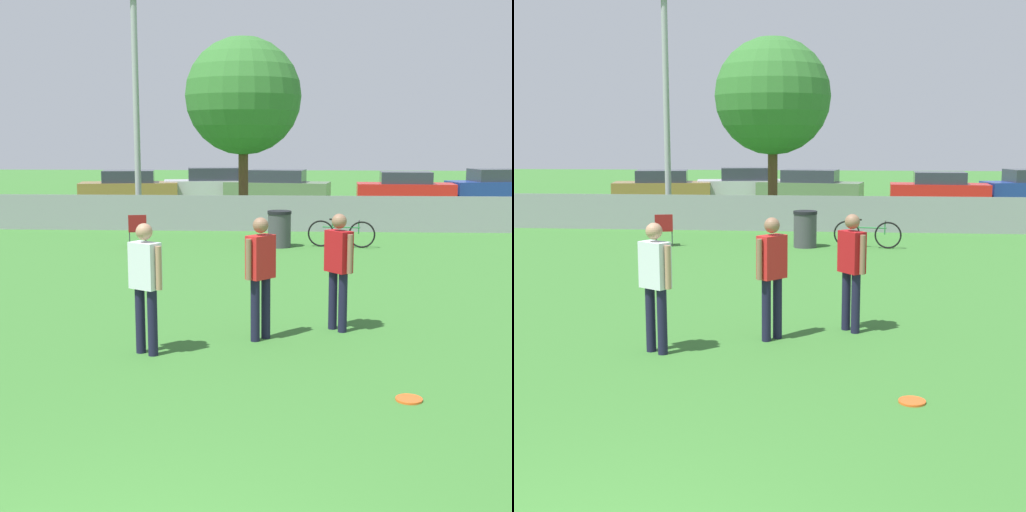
{
  "view_description": "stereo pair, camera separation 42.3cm",
  "coord_description": "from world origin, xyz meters",
  "views": [
    {
      "loc": [
        1.18,
        -3.7,
        2.83
      ],
      "look_at": [
        0.57,
        7.01,
        1.05
      ],
      "focal_mm": 50.0,
      "sensor_mm": 36.0,
      "label": 1
    },
    {
      "loc": [
        1.61,
        -3.67,
        2.83
      ],
      "look_at": [
        0.57,
        7.01,
        1.05
      ],
      "focal_mm": 50.0,
      "sensor_mm": 36.0,
      "label": 2
    }
  ],
  "objects": [
    {
      "name": "parked_car_blue",
      "position": [
        10.18,
        29.07,
        0.69
      ],
      "size": [
        4.46,
        2.55,
        1.46
      ],
      "rotation": [
        0.0,
        0.0,
        0.19
      ],
      "color": "black",
      "rests_on": "ground_plane"
    },
    {
      "name": "folding_chair_sideline",
      "position": [
        -2.98,
        14.65,
        0.49
      ],
      "size": [
        0.57,
        0.57,
        0.86
      ],
      "rotation": [
        0.0,
        0.0,
        3.38
      ],
      "color": "#333338",
      "rests_on": "ground_plane"
    },
    {
      "name": "player_thrower_red",
      "position": [
        1.81,
        6.64,
        1.02
      ],
      "size": [
        0.42,
        0.45,
        1.75
      ],
      "rotation": [
        0.0,
        0.0,
        -0.9
      ],
      "color": "#191933",
      "rests_on": "ground_plane"
    },
    {
      "name": "trash_bin",
      "position": [
        0.75,
        14.82,
        0.48
      ],
      "size": [
        0.63,
        0.63,
        0.95
      ],
      "color": "#3F3F44",
      "rests_on": "ground_plane"
    },
    {
      "name": "parked_car_red",
      "position": [
        5.98,
        28.03,
        0.66
      ],
      "size": [
        4.3,
        1.94,
        1.37
      ],
      "rotation": [
        0.0,
        0.0,
        -0.05
      ],
      "color": "black",
      "rests_on": "ground_plane"
    },
    {
      "name": "parked_car_silver",
      "position": [
        -2.58,
        28.79,
        0.71
      ],
      "size": [
        4.75,
        2.46,
        1.5
      ],
      "rotation": [
        0.0,
        0.0,
        0.17
      ],
      "color": "black",
      "rests_on": "ground_plane"
    },
    {
      "name": "bicycle_sideline",
      "position": [
        2.37,
        14.87,
        0.36
      ],
      "size": [
        1.75,
        0.45,
        0.75
      ],
      "rotation": [
        0.0,
        0.0,
        -0.16
      ],
      "color": "black",
      "rests_on": "ground_plane"
    },
    {
      "name": "light_pole",
      "position": [
        -4.02,
        19.5,
        4.48
      ],
      "size": [
        0.9,
        0.36,
        7.49
      ],
      "color": "#9E9EA3",
      "rests_on": "ground_plane"
    },
    {
      "name": "parked_car_tan",
      "position": [
        -6.27,
        27.68,
        0.68
      ],
      "size": [
        4.53,
        2.47,
        1.42
      ],
      "rotation": [
        0.0,
        0.0,
        0.17
      ],
      "color": "black",
      "rests_on": "ground_plane"
    },
    {
      "name": "tree_near_pole",
      "position": [
        -0.57,
        19.82,
        4.16
      ],
      "size": [
        3.78,
        3.78,
        6.06
      ],
      "color": "brown",
      "rests_on": "ground_plane"
    },
    {
      "name": "parked_car_olive",
      "position": [
        0.34,
        28.07,
        0.69
      ],
      "size": [
        4.79,
        2.38,
        1.45
      ],
      "rotation": [
        0.0,
        0.0,
        -0.16
      ],
      "color": "black",
      "rests_on": "ground_plane"
    },
    {
      "name": "player_defender_red",
      "position": [
        0.69,
        6.09,
        1.02
      ],
      "size": [
        0.43,
        0.44,
        1.75
      ],
      "rotation": [
        0.0,
        0.0,
        0.86
      ],
      "color": "#191933",
      "rests_on": "ground_plane"
    },
    {
      "name": "fence_backline",
      "position": [
        0.0,
        18.0,
        0.55
      ],
      "size": [
        25.87,
        0.07,
        1.21
      ],
      "color": "gray",
      "rests_on": "ground_plane"
    },
    {
      "name": "frisbee_disc",
      "position": [
        2.43,
        3.8,
        0.01
      ],
      "size": [
        0.3,
        0.3,
        0.03
      ],
      "color": "#E5591E",
      "rests_on": "ground_plane"
    },
    {
      "name": "player_receiver_white",
      "position": [
        -0.78,
        5.32,
        1.02
      ],
      "size": [
        0.49,
        0.4,
        1.75
      ],
      "rotation": [
        0.0,
        0.0,
        -0.55
      ],
      "color": "#191933",
      "rests_on": "ground_plane"
    }
  ]
}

